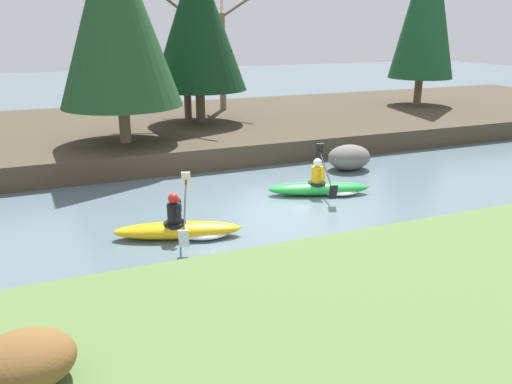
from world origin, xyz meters
The scene contains 12 objects.
ground_plane centered at (0.00, 0.00, 0.00)m, with size 90.00×90.00×0.00m, color slate.
riverbank_near centered at (0.00, -6.77, 0.31)m, with size 44.00×7.45×0.63m.
riverbank_far centered at (0.00, 9.19, 0.36)m, with size 44.00×10.57×0.72m.
conifer_tree_mid_left centered at (-2.67, 5.90, 4.68)m, with size 3.79×3.79×6.75m.
conifer_tree_centre centered at (0.57, 8.41, 4.48)m, with size 3.60×3.60×6.26m.
conifer_tree_mid_right centered at (11.57, 9.09, 5.38)m, with size 2.97×2.97×8.07m.
bare_tree_mid_upstream centered at (0.21, 8.93, 3.37)m, with size 3.13×3.09×5.63m.
bare_tree_mid_downstream centered at (2.44, 11.23, 3.31)m, with size 3.05×3.01×5.48m.
shrub_clump_second centered at (-5.32, -5.42, 0.92)m, with size 1.09×0.91×0.59m.
kayaker_lead centered at (1.73, 0.67, 0.20)m, with size 2.76×2.02×1.20m.
kayaker_middle centered at (-2.46, -0.76, 0.20)m, with size 2.77×2.03×1.20m.
boulder_midstream centered at (3.72, 2.56, 0.39)m, with size 1.39×1.09×0.79m.
Camera 1 is at (-4.69, -10.48, 4.29)m, focal length 35.00 mm.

